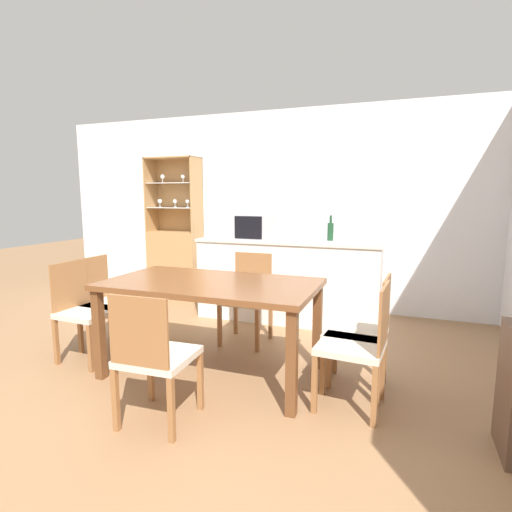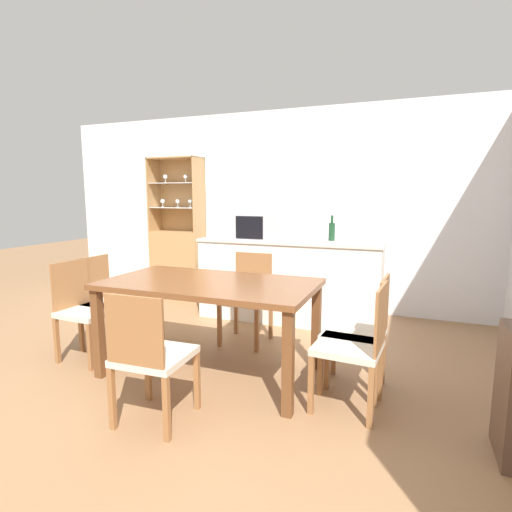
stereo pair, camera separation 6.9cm
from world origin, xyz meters
name	(u,v)px [view 1 (the left image)]	position (x,y,z in m)	size (l,w,h in m)	color
ground_plane	(186,391)	(0.00, 0.00, 0.00)	(18.00, 18.00, 0.00)	#936B47
wall_back	(285,210)	(0.00, 2.63, 1.27)	(6.80, 0.06, 2.55)	silver
kitchen_counter	(287,281)	(0.23, 1.95, 0.48)	(2.13, 0.54, 0.95)	white
display_cabinet	(176,255)	(-1.58, 2.44, 0.61)	(0.75, 0.34, 1.98)	tan
dining_table	(211,292)	(0.04, 0.36, 0.69)	(1.70, 0.93, 0.77)	brown
dining_chair_head_far	(247,297)	(0.04, 1.15, 0.45)	(0.43, 0.43, 0.88)	beige
dining_chair_side_right_far	(362,332)	(1.23, 0.49, 0.45)	(0.46, 0.46, 0.88)	beige
dining_chair_side_left_near	(85,310)	(-1.14, 0.22, 0.45)	(0.45, 0.45, 0.88)	beige
dining_chair_head_near	(155,357)	(0.05, -0.44, 0.45)	(0.45, 0.45, 0.88)	beige
dining_chair_side_left_far	(107,303)	(-1.14, 0.50, 0.45)	(0.45, 0.45, 0.88)	beige
dining_chair_side_right_near	(358,345)	(1.23, 0.21, 0.45)	(0.46, 0.46, 0.88)	beige
microwave	(259,227)	(-0.11, 1.92, 1.10)	(0.52, 0.34, 0.30)	#B7BABF
wine_bottle	(330,231)	(0.69, 2.09, 1.06)	(0.07, 0.07, 0.29)	#193D23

